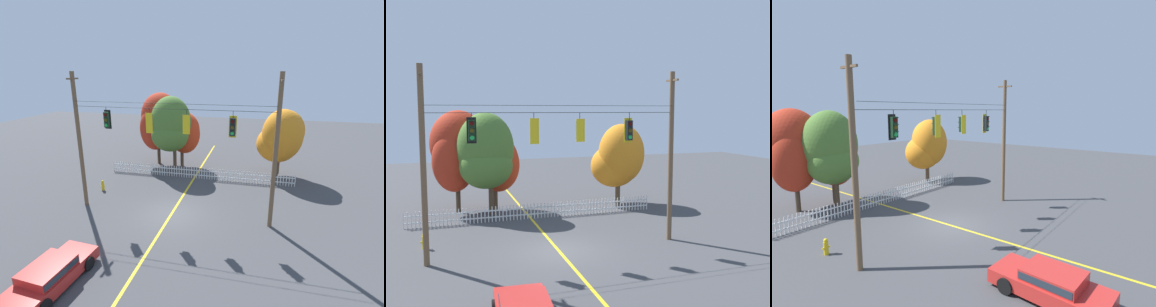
% 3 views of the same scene
% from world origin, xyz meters
% --- Properties ---
extents(ground, '(80.00, 80.00, 0.00)m').
position_xyz_m(ground, '(0.00, 0.00, 0.00)').
color(ground, '#424244').
extents(lane_centerline_stripe, '(0.16, 36.00, 0.01)m').
position_xyz_m(lane_centerline_stripe, '(0.00, 0.00, 0.00)').
color(lane_centerline_stripe, gold).
rests_on(lane_centerline_stripe, ground).
extents(signal_support_span, '(12.71, 1.10, 9.03)m').
position_xyz_m(signal_support_span, '(0.00, -0.00, 4.61)').
color(signal_support_span, brown).
rests_on(signal_support_span, ground).
extents(traffic_signal_eastbound_side, '(0.43, 0.38, 1.40)m').
position_xyz_m(traffic_signal_eastbound_side, '(-4.10, 0.01, 6.10)').
color(traffic_signal_eastbound_side, black).
extents(traffic_signal_northbound_primary, '(0.43, 0.38, 1.48)m').
position_xyz_m(traffic_signal_northbound_primary, '(-1.21, -0.01, 6.03)').
color(traffic_signal_northbound_primary, black).
extents(traffic_signal_northbound_secondary, '(0.43, 0.38, 1.43)m').
position_xyz_m(traffic_signal_northbound_secondary, '(1.09, -0.01, 6.04)').
color(traffic_signal_northbound_secondary, black).
extents(traffic_signal_southbound_primary, '(0.43, 0.38, 1.54)m').
position_xyz_m(traffic_signal_southbound_primary, '(3.77, 0.01, 5.99)').
color(traffic_signal_southbound_primary, black).
extents(white_picket_fence, '(16.09, 0.06, 0.99)m').
position_xyz_m(white_picket_fence, '(0.34, 6.67, 0.50)').
color(white_picket_fence, white).
rests_on(white_picket_fence, ground).
extents(autumn_maple_near_fence, '(3.84, 3.92, 7.02)m').
position_xyz_m(autumn_maple_near_fence, '(-4.31, 10.03, 4.27)').
color(autumn_maple_near_fence, '#473828').
rests_on(autumn_maple_near_fence, ground).
extents(autumn_maple_mid, '(3.72, 3.42, 6.88)m').
position_xyz_m(autumn_maple_mid, '(-2.61, 8.39, 4.13)').
color(autumn_maple_mid, brown).
rests_on(autumn_maple_mid, ground).
extents(autumn_oak_far_east, '(3.74, 3.47, 5.41)m').
position_xyz_m(autumn_oak_far_east, '(-1.89, 9.77, 3.46)').
color(autumn_oak_far_east, brown).
rests_on(autumn_oak_far_east, ground).
extents(autumn_maple_far_west, '(3.96, 3.71, 6.02)m').
position_xyz_m(autumn_maple_far_west, '(7.17, 8.86, 3.59)').
color(autumn_maple_far_west, brown).
rests_on(autumn_maple_far_west, ground).
extents(fire_hydrant, '(0.38, 0.22, 0.81)m').
position_xyz_m(fire_hydrant, '(-6.39, 2.49, 0.40)').
color(fire_hydrant, gold).
rests_on(fire_hydrant, ground).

